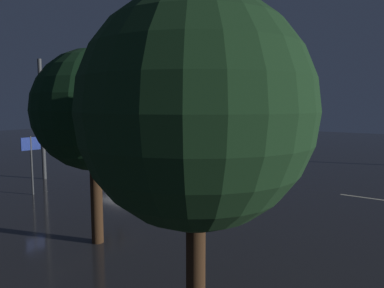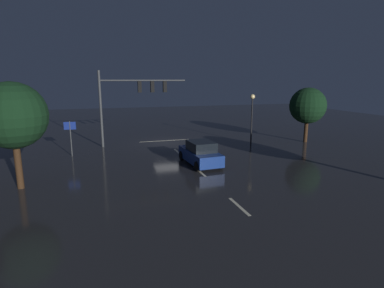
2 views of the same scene
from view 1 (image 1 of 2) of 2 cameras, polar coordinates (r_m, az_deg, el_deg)
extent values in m
plane|color=#232326|center=(26.03, -11.46, -3.18)|extent=(80.00, 80.00, 0.00)
cylinder|color=#383A3D|center=(21.88, -22.72, 3.55)|extent=(0.22, 0.22, 6.74)
cylinder|color=#383A3D|center=(24.20, -15.14, 9.99)|extent=(7.71, 0.14, 0.14)
cube|color=black|center=(23.92, -15.82, 8.65)|extent=(0.32, 0.36, 1.00)
sphere|color=black|center=(24.08, -16.13, 9.39)|extent=(0.20, 0.20, 0.20)
sphere|color=black|center=(24.07, -16.11, 8.63)|extent=(0.20, 0.20, 0.20)
sphere|color=#19F24C|center=(24.05, -16.08, 7.87)|extent=(0.20, 0.20, 0.20)
cube|color=black|center=(24.67, -13.71, 8.63)|extent=(0.32, 0.36, 1.00)
sphere|color=black|center=(24.83, -14.03, 9.35)|extent=(0.20, 0.20, 0.20)
sphere|color=black|center=(24.81, -14.01, 8.61)|extent=(0.20, 0.20, 0.20)
sphere|color=#19F24C|center=(24.80, -13.99, 7.87)|extent=(0.20, 0.20, 0.20)
cube|color=black|center=(25.45, -11.74, 8.60)|extent=(0.32, 0.36, 1.00)
sphere|color=black|center=(25.60, -12.05, 9.30)|extent=(0.20, 0.20, 0.20)
sphere|color=black|center=(25.59, -12.03, 8.58)|extent=(0.20, 0.20, 0.20)
sphere|color=#19F24C|center=(25.58, -12.02, 7.87)|extent=(0.20, 0.20, 0.20)
cube|color=beige|center=(23.33, -4.65, -4.16)|extent=(0.16, 2.20, 0.01)
cube|color=beige|center=(20.11, 8.72, -5.92)|extent=(0.16, 2.20, 0.01)
cube|color=beige|center=(18.35, 25.92, -7.68)|extent=(0.16, 2.20, 0.01)
cube|color=beige|center=(26.77, -12.97, -2.95)|extent=(5.00, 0.16, 0.01)
cube|color=navy|center=(21.30, 5.29, -3.50)|extent=(2.08, 4.41, 0.80)
cube|color=black|center=(21.10, 5.79, -1.56)|extent=(1.74, 2.20, 0.68)
cylinder|color=black|center=(21.36, 0.41, -4.20)|extent=(0.27, 0.69, 0.68)
cylinder|color=black|center=(22.80, 2.58, -3.54)|extent=(0.27, 0.69, 0.68)
cylinder|color=black|center=(19.95, 8.37, -5.03)|extent=(0.27, 0.69, 0.68)
cylinder|color=black|center=(21.48, 10.11, -4.24)|extent=(0.27, 0.69, 0.68)
sphere|color=#F9EFC6|center=(21.73, -0.51, -3.14)|extent=(0.20, 0.20, 0.20)
sphere|color=#F9EFC6|center=(22.83, 1.20, -2.68)|extent=(0.20, 0.20, 0.20)
cylinder|color=black|center=(29.97, 2.53, 2.24)|extent=(0.14, 0.14, 4.22)
sphere|color=#F9D88C|center=(29.90, 2.55, 6.63)|extent=(0.44, 0.44, 0.44)
cylinder|color=#383A3D|center=(18.42, -24.11, -3.15)|extent=(0.09, 0.09, 2.77)
cube|color=navy|center=(18.29, -24.26, 0.05)|extent=(0.90, 0.16, 0.60)
cylinder|color=#382314|center=(6.99, 0.59, -18.80)|extent=(0.36, 0.36, 2.56)
sphere|color=#163319|center=(6.33, 0.62, 5.22)|extent=(4.18, 4.18, 4.18)
cylinder|color=#382314|center=(34.26, 8.70, 1.03)|extent=(0.36, 0.36, 2.24)
sphere|color=black|center=(34.12, 8.77, 5.05)|extent=(3.42, 3.42, 3.42)
cylinder|color=#382314|center=(11.45, -14.93, -8.46)|extent=(0.36, 0.36, 2.73)
sphere|color=black|center=(11.09, -15.33, 5.23)|extent=(3.59, 3.59, 3.59)
camera|label=2|loc=(15.25, 76.52, 7.84)|focal=28.85mm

